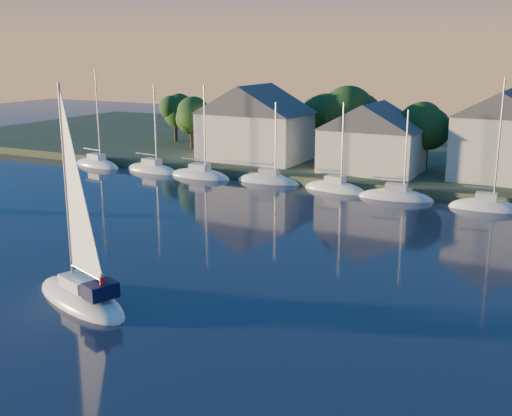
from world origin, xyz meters
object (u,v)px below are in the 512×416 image
Objects in this scene: clubhouse_west at (255,122)px; clubhouse_centre at (372,137)px; clubhouse_east at (503,135)px; hero_sailboat at (82,293)px.

clubhouse_west is 1.18× the size of clubhouse_centre.
clubhouse_west is 1.30× the size of clubhouse_east.
clubhouse_east is 50.11m from hero_sailboat.
clubhouse_centre is 1.10× the size of clubhouse_east.
hero_sailboat reaches higher than clubhouse_centre.
clubhouse_east reaches higher than clubhouse_west.
hero_sailboat is at bearing -111.12° from clubhouse_east.
clubhouse_east reaches higher than clubhouse_centre.
hero_sailboat is (-17.95, -46.47, -5.40)m from clubhouse_east.
clubhouse_centre is 14.17m from clubhouse_east.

